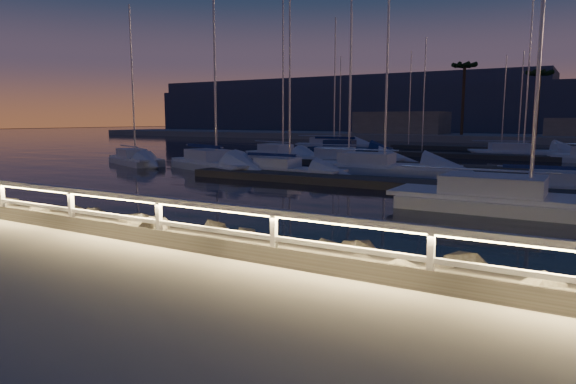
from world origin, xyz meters
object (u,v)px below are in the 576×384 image
object	(u,v)px
sailboat_i	(347,149)
sailboat_j	(346,158)
sailboat_c	(381,166)
sailboat_d	(521,200)
sailboat_b	(287,169)
sailboat_n	(332,145)
sailboat_e	(281,154)
sailboat_a	(135,159)
guard_rail	(125,206)
sailboat_l	(520,152)
sailboat_f	(215,163)

from	to	relation	value
sailboat_i	sailboat_j	size ratio (longest dim) A/B	0.99
sailboat_c	sailboat_d	size ratio (longest dim) A/B	0.91
sailboat_b	sailboat_n	distance (m)	28.17
sailboat_b	sailboat_e	bearing A→B (deg)	125.92
sailboat_a	sailboat_e	world-z (taller)	sailboat_e
guard_rail	sailboat_j	bearing A→B (deg)	103.86
sailboat_l	sailboat_a	bearing A→B (deg)	-154.71
sailboat_e	sailboat_l	world-z (taller)	sailboat_l
sailboat_i	sailboat_e	bearing A→B (deg)	-107.41
sailboat_c	sailboat_d	xyz separation A→B (m)	(9.14, -10.08, 0.01)
sailboat_f	sailboat_l	distance (m)	28.45
sailboat_e	sailboat_i	xyz separation A→B (m)	(1.77, 9.50, 0.02)
guard_rail	sailboat_e	xyz separation A→B (m)	(-13.17, 28.49, -0.92)
sailboat_n	guard_rail	bearing A→B (deg)	-86.03
sailboat_a	sailboat_c	distance (m)	18.35
sailboat_e	sailboat_f	xyz separation A→B (m)	(0.90, -9.96, 0.02)
guard_rail	sailboat_f	distance (m)	22.25
sailboat_b	sailboat_i	distance (m)	20.75
sailboat_a	sailboat_e	size ratio (longest dim) A/B	0.89
sailboat_b	sailboat_f	size ratio (longest dim) A/B	0.78
sailboat_c	sailboat_d	distance (m)	13.61
sailboat_c	sailboat_l	xyz separation A→B (m)	(5.68, 20.05, -0.01)
sailboat_j	sailboat_n	xyz separation A→B (m)	(-9.41, 17.04, 0.01)
sailboat_f	sailboat_j	size ratio (longest dim) A/B	1.08
sailboat_n	sailboat_i	bearing A→B (deg)	-69.08
guard_rail	sailboat_d	xyz separation A→B (m)	(7.11, 12.00, -0.91)
sailboat_a	sailboat_i	xyz separation A→B (m)	(8.71, 19.13, 0.05)
sailboat_c	sailboat_a	bearing A→B (deg)	-174.00
sailboat_e	sailboat_d	bearing A→B (deg)	-22.61
sailboat_c	sailboat_l	distance (m)	20.84
guard_rail	sailboat_e	bearing A→B (deg)	114.80
sailboat_e	sailboat_c	bearing A→B (deg)	-13.45
sailboat_i	sailboat_n	bearing A→B (deg)	120.12
sailboat_a	sailboat_l	size ratio (longest dim) A/B	0.74
sailboat_a	sailboat_n	distance (m)	25.72
sailboat_e	sailboat_l	xyz separation A→B (m)	(16.81, 13.63, -0.01)
sailboat_j	sailboat_c	bearing A→B (deg)	-66.88
sailboat_j	sailboat_b	bearing A→B (deg)	-106.52
sailboat_a	sailboat_i	bearing A→B (deg)	88.99
sailboat_a	sailboat_f	world-z (taller)	sailboat_f
guard_rail	sailboat_l	size ratio (longest dim) A/B	2.84
sailboat_b	sailboat_d	size ratio (longest dim) A/B	0.70
sailboat_b	sailboat_e	distance (m)	12.65
sailboat_d	sailboat_i	bearing A→B (deg)	125.34
sailboat_b	sailboat_d	xyz separation A→B (m)	(13.40, -5.88, 0.06)
sailboat_a	sailboat_d	xyz separation A→B (m)	(27.21, -6.86, 0.04)
sailboat_a	sailboat_b	distance (m)	13.85
sailboat_e	sailboat_j	distance (m)	6.57
sailboat_d	sailboat_f	world-z (taller)	sailboat_d
sailboat_c	sailboat_e	xyz separation A→B (m)	(-11.13, 6.42, -0.00)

